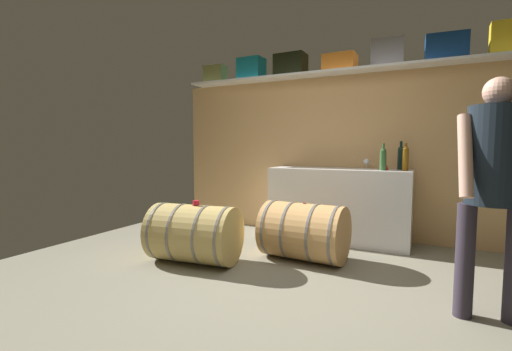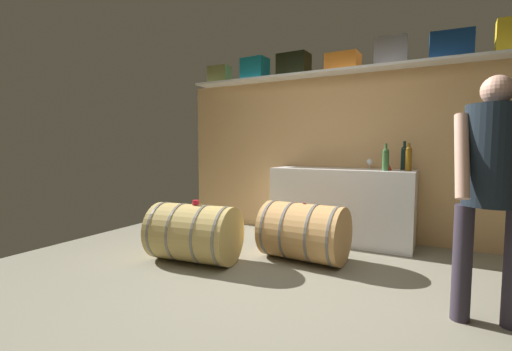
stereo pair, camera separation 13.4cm
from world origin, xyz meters
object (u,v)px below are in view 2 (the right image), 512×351
object	(u,v)px
work_cabinet	(341,205)
wine_barrel_far	(304,232)
winemaker_pouring	(493,174)
toolcase_olive	(219,75)
wine_bottle_dark	(404,157)
wine_barrel_near	(194,233)
wine_glass	(370,162)
toolcase_grey	(391,52)
toolcase_black	(294,65)
toolcase_navy	(451,46)
red_funnel	(387,165)
tasting_cup	(196,202)
toolcase_orange	(343,62)
wine_bottle_amber	(409,158)
wine_bottle_green	(386,159)
toolcase_teal	(255,69)

from	to	relation	value
work_cabinet	wine_barrel_far	distance (m)	0.96
winemaker_pouring	toolcase_olive	bearing A→B (deg)	-36.17
wine_bottle_dark	wine_barrel_near	world-z (taller)	wine_bottle_dark
wine_glass	work_cabinet	bearing A→B (deg)	-150.44
toolcase_grey	wine_barrel_far	distance (m)	2.44
toolcase_black	toolcase_navy	size ratio (longest dim) A/B	0.96
toolcase_black	toolcase_grey	bearing A→B (deg)	1.56
toolcase_olive	toolcase_black	world-z (taller)	toolcase_black
red_funnel	tasting_cup	bearing A→B (deg)	-137.33
toolcase_orange	toolcase_navy	xyz separation A→B (m)	(1.22, 0.00, 0.04)
work_cabinet	red_funnel	xyz separation A→B (m)	(0.54, 0.03, 0.53)
wine_bottle_amber	wine_barrel_far	size ratio (longest dim) A/B	0.35
toolcase_olive	wine_barrel_near	distance (m)	2.77
wine_bottle_green	wine_glass	distance (m)	0.38
work_cabinet	winemaker_pouring	size ratio (longest dim) A/B	1.04
toolcase_teal	toolcase_orange	bearing A→B (deg)	3.03
work_cabinet	wine_bottle_green	bearing A→B (deg)	-12.56
wine_glass	winemaker_pouring	xyz separation A→B (m)	(1.11, -1.80, 0.01)
wine_bottle_green	toolcase_grey	bearing A→B (deg)	93.97
work_cabinet	wine_bottle_amber	xyz separation A→B (m)	(0.78, -0.08, 0.62)
toolcase_teal	wine_bottle_dark	world-z (taller)	toolcase_teal
toolcase_grey	wine_bottle_dark	distance (m)	1.29
winemaker_pouring	toolcase_orange	bearing A→B (deg)	-58.85
red_funnel	wine_barrel_far	xyz separation A→B (m)	(-0.69, -0.96, -0.69)
wine_bottle_green	tasting_cup	distance (m)	2.22
toolcase_grey	wine_barrel_near	distance (m)	3.16
wine_glass	wine_barrel_near	distance (m)	2.35
toolcase_black	wine_bottle_dark	size ratio (longest dim) A/B	1.22
work_cabinet	red_funnel	size ratio (longest dim) A/B	15.16
toolcase_olive	toolcase_orange	xyz separation A→B (m)	(1.92, 0.00, -0.02)
toolcase_orange	tasting_cup	size ratio (longest dim) A/B	6.13
toolcase_black	wine_glass	bearing A→B (deg)	0.89
toolcase_teal	wine_bottle_green	xyz separation A→B (m)	(1.89, -0.31, -1.27)
work_cabinet	wine_barrel_near	world-z (taller)	work_cabinet
wine_bottle_amber	red_funnel	size ratio (longest dim) A/B	2.77
wine_bottle_green	wine_glass	bearing A→B (deg)	128.10
red_funnel	toolcase_black	bearing A→B (deg)	172.81
wine_bottle_green	wine_barrel_near	world-z (taller)	wine_bottle_green
work_cabinet	wine_barrel_far	size ratio (longest dim) A/B	1.94
toolcase_black	work_cabinet	xyz separation A→B (m)	(0.74, -0.19, -1.88)
toolcase_olive	toolcase_navy	size ratio (longest dim) A/B	0.74
toolcase_olive	wine_bottle_amber	size ratio (longest dim) A/B	1.02
toolcase_olive	toolcase_orange	bearing A→B (deg)	-4.38
wine_bottle_dark	red_funnel	distance (m)	0.21
toolcase_orange	wine_glass	world-z (taller)	toolcase_orange
toolcase_teal	wine_bottle_green	world-z (taller)	toolcase_teal
wine_barrel_near	winemaker_pouring	distance (m)	2.69
toolcase_teal	red_funnel	bearing A→B (deg)	-1.85
wine_bottle_dark	red_funnel	size ratio (longest dim) A/B	2.99
tasting_cup	wine_bottle_dark	bearing A→B (deg)	41.01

